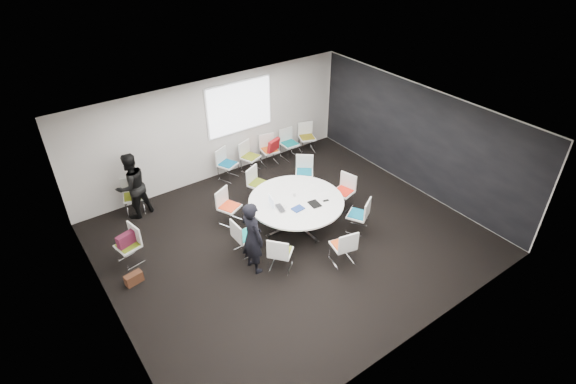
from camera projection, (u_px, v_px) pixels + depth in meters
room_shell at (295, 187)px, 9.64m from camera, size 8.08×7.08×2.88m
conference_table at (296, 207)px, 10.49m from camera, size 2.22×2.22×0.73m
projection_screen at (240, 107)px, 12.07m from camera, size 1.90×0.03×1.35m
chair_ring_a at (343, 197)px, 11.29m from camera, size 0.55×0.56×0.88m
chair_ring_b at (304, 178)px, 12.06m from camera, size 0.64×0.64×0.88m
chair_ring_c at (259, 190)px, 11.59m from camera, size 0.60×0.60×0.88m
chair_ring_d at (230, 213)px, 10.74m from camera, size 0.61×0.60×0.88m
chair_ring_e at (245, 242)px, 9.83m from camera, size 0.45×0.47×0.88m
chair_ring_f at (280, 259)px, 9.40m from camera, size 0.64×0.64×0.88m
chair_ring_g at (343, 252)px, 9.58m from camera, size 0.55×0.54×0.88m
chair_ring_h at (358, 221)px, 10.48m from camera, size 0.62×0.62×0.88m
chair_back_a at (228, 170)px, 12.42m from camera, size 0.61×0.60×0.88m
chair_back_b at (250, 162)px, 12.76m from camera, size 0.59×0.59×0.88m
chair_back_c at (270, 155)px, 13.10m from camera, size 0.53×0.52×0.88m
chair_back_d at (289, 149)px, 13.42m from camera, size 0.47×0.46×0.88m
chair_back_e at (307, 143)px, 13.76m from camera, size 0.59×0.58×0.88m
chair_spare_left at (130, 252)px, 9.58m from camera, size 0.53×0.54×0.88m
chair_person_back at (134, 202)px, 11.11m from camera, size 0.57×0.56×0.88m
person_main at (252, 237)px, 9.10m from camera, size 0.44×0.63×1.67m
person_back at (132, 186)px, 10.69m from camera, size 0.96×0.83×1.68m
laptop at (282, 208)px, 10.12m from camera, size 0.29×0.38×0.03m
laptop_lid at (271, 201)px, 10.12m from camera, size 0.08×0.30×0.22m
notebook_black at (315, 204)px, 10.24m from camera, size 0.25×0.32×0.02m
tablet_folio at (298, 209)px, 10.09m from camera, size 0.28×0.22×0.03m
papers_right at (312, 188)px, 10.82m from camera, size 0.35×0.29×0.00m
papers_front at (325, 194)px, 10.58m from camera, size 0.34×0.27×0.00m
cup at (294, 194)px, 10.51m from camera, size 0.08×0.08×0.09m
phone at (326, 201)px, 10.37m from camera, size 0.15×0.10×0.01m
maroon_bag at (126, 240)px, 9.38m from camera, size 0.42×0.25×0.28m
brown_bag at (134, 278)px, 9.13m from camera, size 0.38×0.22×0.24m
red_jacket at (274, 145)px, 12.71m from camera, size 0.47×0.29×0.36m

